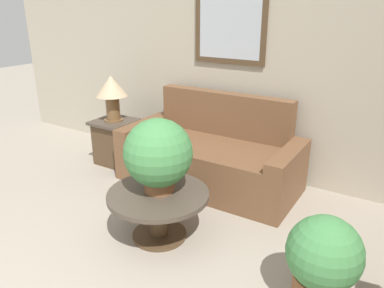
% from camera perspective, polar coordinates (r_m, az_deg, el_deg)
% --- Properties ---
extents(wall_back, '(7.91, 0.09, 2.60)m').
position_cam_1_polar(wall_back, '(4.25, 10.36, 12.01)').
color(wall_back, '#B2A893').
rests_on(wall_back, ground_plane).
extents(couch_main, '(1.97, 0.89, 0.98)m').
position_cam_1_polar(couch_main, '(4.18, 2.80, -1.96)').
color(couch_main, brown).
rests_on(couch_main, ground_plane).
extents(coffee_table, '(0.86, 0.86, 0.43)m').
position_cam_1_polar(coffee_table, '(3.24, -5.13, -9.20)').
color(coffee_table, '#4C3823').
rests_on(coffee_table, ground_plane).
extents(side_table, '(0.48, 0.48, 0.56)m').
position_cam_1_polar(side_table, '(4.83, -11.59, 0.42)').
color(side_table, '#4C3823').
rests_on(side_table, ground_plane).
extents(table_lamp, '(0.38, 0.38, 0.56)m').
position_cam_1_polar(table_lamp, '(4.65, -12.16, 7.96)').
color(table_lamp, brown).
rests_on(table_lamp, side_table).
extents(potted_plant_on_table, '(0.57, 0.57, 0.63)m').
position_cam_1_polar(potted_plant_on_table, '(3.07, -5.18, -1.56)').
color(potted_plant_on_table, brown).
rests_on(potted_plant_on_table, coffee_table).
extents(potted_plant_floor, '(0.50, 0.50, 0.66)m').
position_cam_1_polar(potted_plant_floor, '(2.68, 19.36, -16.36)').
color(potted_plant_floor, brown).
rests_on(potted_plant_floor, ground_plane).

